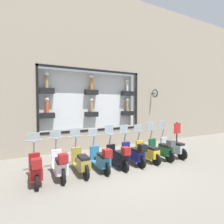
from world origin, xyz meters
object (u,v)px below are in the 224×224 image
scooter_black_4 (119,156)px  scooter_teal_5 (101,159)px  scooter_olive_6 (81,162)px  scooter_yellow_2 (148,152)px  scooter_navy_3 (134,153)px  scooter_white_7 (60,165)px  scooter_red_8 (36,169)px  scooter_green_1 (162,149)px  scooter_silver_0 (173,148)px  shop_sign_post (177,136)px

scooter_black_4 → scooter_teal_5: size_ratio=1.00×
scooter_black_4 → scooter_olive_6: bearing=87.4°
scooter_yellow_2 → scooter_olive_6: size_ratio=1.00×
scooter_navy_3 → scooter_white_7: (0.00, 3.08, 0.01)m
scooter_yellow_2 → scooter_navy_3: 0.77m
scooter_black_4 → scooter_navy_3: bearing=-89.5°
scooter_black_4 → scooter_red_8: (-0.00, 3.08, -0.00)m
scooter_navy_3 → scooter_teal_5: bearing=90.2°
scooter_olive_6 → scooter_red_8: 1.54m
scooter_black_4 → scooter_white_7: (0.01, 2.31, 0.02)m
scooter_black_4 → scooter_white_7: size_ratio=0.99×
scooter_yellow_2 → scooter_teal_5: 2.31m
scooter_green_1 → scooter_red_8: scooter_green_1 is taller
scooter_yellow_2 → scooter_red_8: bearing=90.8°
scooter_olive_6 → scooter_silver_0: bearing=-89.9°
scooter_silver_0 → scooter_black_4: (-0.07, 3.08, 0.01)m
scooter_teal_5 → scooter_white_7: (0.01, 1.54, 0.02)m
scooter_silver_0 → scooter_white_7: (-0.06, 5.38, 0.03)m
scooter_olive_6 → scooter_red_8: bearing=92.7°
scooter_white_7 → scooter_green_1: bearing=-90.0°
scooter_red_8 → shop_sign_post: bearing=-85.9°
scooter_navy_3 → scooter_red_8: (-0.01, 3.85, -0.01)m
scooter_white_7 → shop_sign_post: bearing=-85.5°
scooter_yellow_2 → scooter_navy_3: bearing=94.5°
scooter_olive_6 → shop_sign_post: shop_sign_post is taller
scooter_olive_6 → scooter_white_7: bearing=94.4°
scooter_olive_6 → shop_sign_post: (0.42, -5.32, 0.44)m
scooter_olive_6 → scooter_black_4: bearing=-92.6°
scooter_green_1 → scooter_yellow_2: (0.05, 0.77, -0.06)m
scooter_green_1 → scooter_yellow_2: bearing=85.9°
scooter_olive_6 → scooter_teal_5: bearing=-95.2°
scooter_silver_0 → scooter_red_8: 6.15m
scooter_green_1 → scooter_red_8: size_ratio=1.01×
scooter_olive_6 → scooter_navy_3: bearing=-91.6°
scooter_silver_0 → scooter_teal_5: scooter_silver_0 is taller
scooter_navy_3 → scooter_black_4: size_ratio=1.01×
scooter_yellow_2 → scooter_black_4: scooter_black_4 is taller
scooter_navy_3 → shop_sign_post: (0.48, -3.01, 0.40)m
scooter_navy_3 → scooter_silver_0: bearing=-88.3°
scooter_yellow_2 → scooter_teal_5: scooter_yellow_2 is taller
scooter_yellow_2 → scooter_white_7: 3.85m
scooter_red_8 → scooter_silver_0: bearing=-89.3°
scooter_silver_0 → scooter_green_1: size_ratio=1.00×
scooter_yellow_2 → scooter_red_8: scooter_yellow_2 is taller
scooter_green_1 → scooter_black_4: (-0.01, 2.31, -0.02)m
scooter_silver_0 → scooter_black_4: scooter_silver_0 is taller
scooter_white_7 → scooter_red_8: 0.77m
scooter_black_4 → scooter_red_8: scooter_black_4 is taller
scooter_navy_3 → scooter_olive_6: (0.06, 2.31, -0.03)m
scooter_silver_0 → scooter_black_4: size_ratio=1.01×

